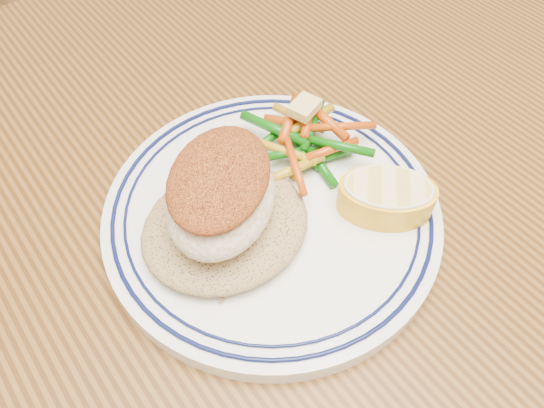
{
  "coord_description": "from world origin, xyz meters",
  "views": [
    {
      "loc": [
        -0.13,
        -0.14,
        1.08
      ],
      "look_at": [
        0.01,
        0.04,
        0.77
      ],
      "focal_mm": 35.0,
      "sensor_mm": 36.0,
      "label": 1
    }
  ],
  "objects_px": {
    "fish_fillet": "(221,193)",
    "plate": "(272,213)",
    "dining_table": "(290,329)",
    "vegetable_pile": "(304,138)",
    "lemon_wedge": "(386,196)",
    "rice_pilaf": "(225,223)"
  },
  "relations": [
    {
      "from": "plate",
      "to": "lemon_wedge",
      "type": "xyz_separation_m",
      "value": [
        0.06,
        -0.05,
        0.02
      ]
    },
    {
      "from": "lemon_wedge",
      "to": "dining_table",
      "type": "bearing_deg",
      "value": 176.27
    },
    {
      "from": "fish_fillet",
      "to": "plate",
      "type": "bearing_deg",
      "value": -8.63
    },
    {
      "from": "fish_fillet",
      "to": "lemon_wedge",
      "type": "bearing_deg",
      "value": -28.65
    },
    {
      "from": "plate",
      "to": "rice_pilaf",
      "type": "height_order",
      "value": "rice_pilaf"
    },
    {
      "from": "plate",
      "to": "vegetable_pile",
      "type": "relative_size",
      "value": 2.23
    },
    {
      "from": "rice_pilaf",
      "to": "fish_fillet",
      "type": "bearing_deg",
      "value": 68.97
    },
    {
      "from": "dining_table",
      "to": "lemon_wedge",
      "type": "relative_size",
      "value": 16.74
    },
    {
      "from": "rice_pilaf",
      "to": "lemon_wedge",
      "type": "distance_m",
      "value": 0.12
    },
    {
      "from": "fish_fillet",
      "to": "lemon_wedge",
      "type": "distance_m",
      "value": 0.12
    },
    {
      "from": "dining_table",
      "to": "vegetable_pile",
      "type": "relative_size",
      "value": 13.48
    },
    {
      "from": "dining_table",
      "to": "plate",
      "type": "relative_size",
      "value": 6.05
    },
    {
      "from": "fish_fillet",
      "to": "vegetable_pile",
      "type": "height_order",
      "value": "fish_fillet"
    },
    {
      "from": "lemon_wedge",
      "to": "plate",
      "type": "bearing_deg",
      "value": 142.13
    },
    {
      "from": "plate",
      "to": "rice_pilaf",
      "type": "bearing_deg",
      "value": 175.98
    },
    {
      "from": "fish_fillet",
      "to": "vegetable_pile",
      "type": "relative_size",
      "value": 1.08
    },
    {
      "from": "fish_fillet",
      "to": "dining_table",
      "type": "bearing_deg",
      "value": -65.79
    },
    {
      "from": "dining_table",
      "to": "fish_fillet",
      "type": "bearing_deg",
      "value": 114.21
    },
    {
      "from": "dining_table",
      "to": "lemon_wedge",
      "type": "xyz_separation_m",
      "value": [
        0.08,
        -0.01,
        0.13
      ]
    },
    {
      "from": "plate",
      "to": "fish_fillet",
      "type": "relative_size",
      "value": 2.07
    },
    {
      "from": "fish_fillet",
      "to": "vegetable_pile",
      "type": "bearing_deg",
      "value": 15.37
    },
    {
      "from": "dining_table",
      "to": "rice_pilaf",
      "type": "relative_size",
      "value": 12.41
    }
  ]
}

